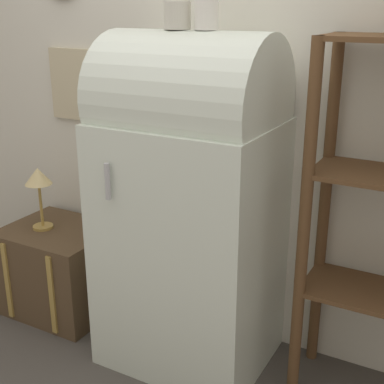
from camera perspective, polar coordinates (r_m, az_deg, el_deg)
name	(u,v)px	position (r m, az deg, el deg)	size (l,w,h in m)	color
ground_plane	(165,380)	(2.65, -2.94, -19.38)	(12.00, 12.00, 0.00)	#4C4742
wall_back	(223,73)	(2.59, 3.28, 12.56)	(7.00, 0.09, 2.70)	silver
refrigerator	(190,203)	(2.43, -0.23, -1.16)	(0.76, 0.64, 1.56)	silver
suitcase_trunk	(61,269)	(3.14, -13.77, -7.96)	(0.58, 0.50, 0.49)	brown
vase_left	(177,9)	(2.30, -1.58, 18.92)	(0.11, 0.11, 0.17)	beige
desk_lamp	(39,182)	(2.98, -16.05, 1.08)	(0.14, 0.14, 0.35)	#AD8942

